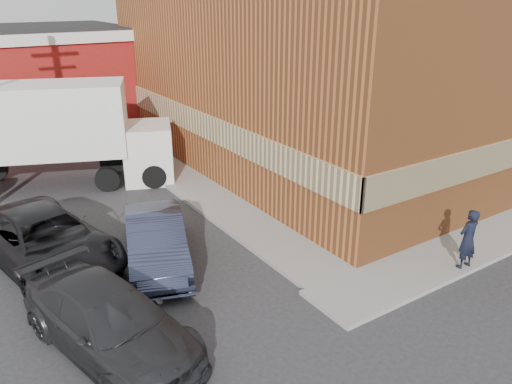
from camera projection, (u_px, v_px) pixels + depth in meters
ground at (314, 289)px, 13.01m from camera, size 90.00×90.00×0.00m
brick_building at (337, 52)px, 22.58m from camera, size 14.25×18.25×9.36m
sidewalk_south at (512, 230)px, 16.12m from camera, size 16.00×1.80×0.12m
sidewalk_west at (184, 181)px, 20.28m from camera, size 1.80×18.00×0.12m
man at (468, 239)px, 13.51m from camera, size 0.65×0.45×1.71m
sedan at (156, 241)px, 13.91m from camera, size 2.91×4.74×1.48m
suv_a at (45, 240)px, 13.91m from camera, size 3.73×6.00×1.55m
suv_b at (110, 321)px, 10.56m from camera, size 3.18×5.30×1.44m
box_truck at (64, 128)px, 19.27m from camera, size 8.46×5.32×4.03m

